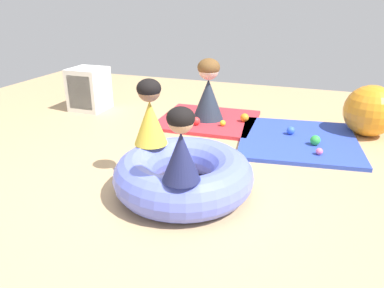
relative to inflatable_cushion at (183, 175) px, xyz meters
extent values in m
plane|color=tan|center=(-0.14, -0.06, -0.16)|extent=(8.00, 8.00, 0.00)
cube|color=#2D47B7|center=(0.76, 1.43, -0.14)|extent=(1.35, 1.40, 0.04)
cube|color=red|center=(-0.34, 1.74, -0.14)|extent=(1.17, 1.08, 0.04)
torus|color=#6070E5|center=(0.00, 0.00, 0.00)|extent=(1.09, 1.09, 0.31)
cone|color=yellow|center=(-0.34, 0.16, 0.34)|extent=(0.39, 0.39, 0.36)
sphere|color=#936647|center=(-0.34, 0.16, 0.60)|extent=(0.18, 0.18, 0.18)
ellipsoid|color=black|center=(-0.34, 0.16, 0.62)|extent=(0.19, 0.19, 0.15)
cone|color=navy|center=(0.12, -0.36, 0.32)|extent=(0.36, 0.36, 0.34)
sphere|color=tan|center=(0.12, -0.36, 0.57)|extent=(0.17, 0.17, 0.17)
ellipsoid|color=black|center=(0.12, -0.36, 0.59)|extent=(0.18, 0.18, 0.14)
cone|color=#232D3D|center=(-0.34, 1.74, 0.13)|extent=(0.39, 0.39, 0.49)
sphere|color=beige|center=(-0.34, 1.74, 0.49)|extent=(0.25, 0.25, 0.25)
ellipsoid|color=brown|center=(-0.34, 1.74, 0.51)|extent=(0.26, 0.26, 0.21)
sphere|color=red|center=(-0.53, 1.46, -0.09)|extent=(0.06, 0.06, 0.06)
sphere|color=yellow|center=(-0.10, 1.54, -0.08)|extent=(0.07, 0.07, 0.07)
sphere|color=teal|center=(-0.50, 2.14, -0.07)|extent=(0.09, 0.09, 0.09)
sphere|color=green|center=(0.93, 1.29, -0.07)|extent=(0.10, 0.10, 0.10)
sphere|color=blue|center=(0.67, 1.52, -0.07)|extent=(0.09, 0.09, 0.09)
sphere|color=orange|center=(0.11, 1.78, -0.07)|extent=(0.10, 0.10, 0.10)
sphere|color=pink|center=(0.98, 1.04, -0.08)|extent=(0.07, 0.07, 0.07)
sphere|color=red|center=(-0.40, 1.47, -0.07)|extent=(0.10, 0.10, 0.10)
sphere|color=orange|center=(1.46, 1.89, 0.12)|extent=(0.56, 0.56, 0.56)
cube|color=silver|center=(-2.00, 1.72, 0.12)|extent=(0.44, 0.44, 0.56)
cube|color=#2D2D33|center=(-2.00, 1.60, 0.12)|extent=(0.34, 0.20, 0.44)
camera|label=1|loc=(0.92, -2.40, 1.30)|focal=34.60mm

